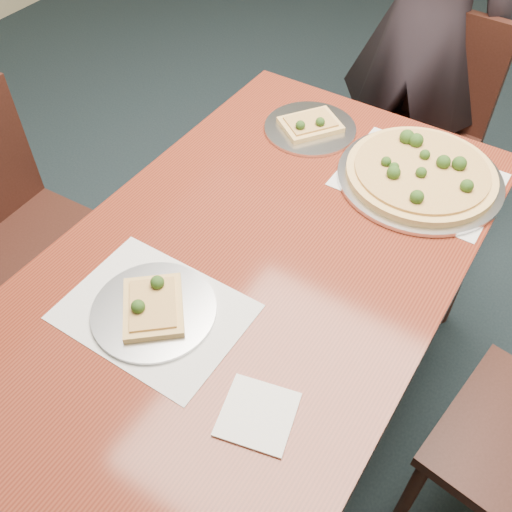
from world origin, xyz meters
The scene contains 11 objects.
ground centered at (0.00, 0.00, 0.00)m, with size 8.00×8.00×0.00m, color black.
dining_table centered at (0.01, -0.40, 0.66)m, with size 0.90×1.50×0.75m.
chair_far centered at (0.06, 0.70, 0.52)m, with size 0.44×0.44×0.91m.
chair_left centered at (-0.82, -0.53, 0.52)m, with size 0.44×0.44×0.91m.
diner centered at (-0.05, 0.81, 0.82)m, with size 0.60×0.39×1.64m, color black.
placemat_main centered at (0.24, 0.08, 0.75)m, with size 0.42×0.32×0.00m, color white.
placemat_near centered at (-0.09, -0.67, 0.75)m, with size 0.40×0.30×0.00m, color white.
pizza_pan centered at (0.24, 0.08, 0.77)m, with size 0.45×0.45×0.07m.
slice_plate_near centered at (-0.09, -0.67, 0.76)m, with size 0.28×0.28×0.06m.
slice_plate_far centered at (-0.14, 0.12, 0.76)m, with size 0.28×0.28×0.06m.
napkin centered at (0.24, -0.75, 0.75)m, with size 0.14×0.14×0.01m, color white.
Camera 1 is at (0.52, -1.19, 1.78)m, focal length 40.00 mm.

